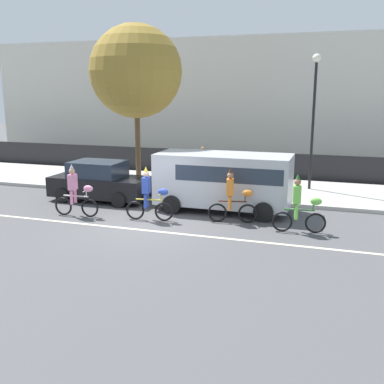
# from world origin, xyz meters

# --- Properties ---
(ground_plane) EXTENTS (80.00, 80.00, 0.00)m
(ground_plane) POSITION_xyz_m (0.00, 0.00, 0.00)
(ground_plane) COLOR #4C4C4F
(road_centre_line) EXTENTS (36.00, 0.14, 0.01)m
(road_centre_line) POSITION_xyz_m (0.00, -0.50, 0.00)
(road_centre_line) COLOR beige
(road_centre_line) RESTS_ON ground
(sidewalk_curb) EXTENTS (60.00, 5.00, 0.15)m
(sidewalk_curb) POSITION_xyz_m (0.00, 6.50, 0.07)
(sidewalk_curb) COLOR #ADAAA3
(sidewalk_curb) RESTS_ON ground
(fence_line) EXTENTS (40.00, 0.08, 1.40)m
(fence_line) POSITION_xyz_m (0.00, 9.40, 0.70)
(fence_line) COLOR black
(fence_line) RESTS_ON ground
(building_backdrop) EXTENTS (28.00, 8.00, 7.70)m
(building_backdrop) POSITION_xyz_m (-3.40, 18.00, 3.85)
(building_backdrop) COLOR beige
(building_backdrop) RESTS_ON ground
(parade_cyclist_pink) EXTENTS (1.72, 0.50, 1.92)m
(parade_cyclist_pink) POSITION_xyz_m (-2.89, 0.32, 0.84)
(parade_cyclist_pink) COLOR black
(parade_cyclist_pink) RESTS_ON ground
(parade_cyclist_cobalt) EXTENTS (1.71, 0.51, 1.92)m
(parade_cyclist_cobalt) POSITION_xyz_m (-0.14, 0.63, 0.84)
(parade_cyclist_cobalt) COLOR black
(parade_cyclist_cobalt) RESTS_ON ground
(parade_cyclist_orange) EXTENTS (1.70, 0.55, 1.92)m
(parade_cyclist_orange) POSITION_xyz_m (2.70, 1.29, 0.84)
(parade_cyclist_orange) COLOR black
(parade_cyclist_orange) RESTS_ON ground
(parade_cyclist_lime) EXTENTS (1.71, 0.52, 1.92)m
(parade_cyclist_lime) POSITION_xyz_m (4.98, 0.85, 0.84)
(parade_cyclist_lime) COLOR black
(parade_cyclist_lime) RESTS_ON ground
(parked_van_silver) EXTENTS (5.00, 2.22, 2.18)m
(parked_van_silver) POSITION_xyz_m (2.06, 2.70, 1.28)
(parked_van_silver) COLOR silver
(parked_van_silver) RESTS_ON ground
(parked_car_black) EXTENTS (4.10, 1.92, 1.64)m
(parked_car_black) POSITION_xyz_m (-3.30, 2.75, 0.78)
(parked_car_black) COLOR black
(parked_car_black) RESTS_ON ground
(street_lamp_post) EXTENTS (0.36, 0.36, 5.86)m
(street_lamp_post) POSITION_xyz_m (4.89, 7.06, 3.99)
(street_lamp_post) COLOR black
(street_lamp_post) RESTS_ON sidewalk_curb
(street_tree_near_lamp) EXTENTS (4.10, 4.10, 7.21)m
(street_tree_near_lamp) POSITION_xyz_m (-2.71, 5.30, 5.30)
(street_tree_near_lamp) COLOR brown
(street_tree_near_lamp) RESTS_ON sidewalk_curb
(pedestrian_onlooker) EXTENTS (0.32, 0.20, 1.62)m
(pedestrian_onlooker) POSITION_xyz_m (-0.35, 7.77, 1.01)
(pedestrian_onlooker) COLOR #33333D
(pedestrian_onlooker) RESTS_ON sidewalk_curb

